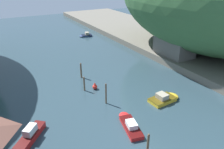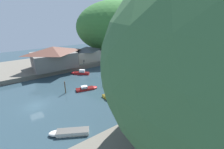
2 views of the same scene
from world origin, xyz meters
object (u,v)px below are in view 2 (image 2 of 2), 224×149
object	(u,v)px
boathouse_shed	(87,54)
channel_buoy_near	(120,79)
boat_cabin_cruiser	(68,132)
person_by_boathouse	(84,61)
right_bank_cottage	(195,90)
boat_far_right_bank	(80,73)
boat_far_upstream	(87,88)
person_on_quay	(87,60)
waterfront_building	(54,57)
boat_navy_launch	(209,70)
boat_yellow_tender	(112,98)

from	to	relation	value
boathouse_shed	channel_buoy_near	distance (m)	20.73
boathouse_shed	boat_cabin_cruiser	distance (m)	38.25
person_by_boathouse	right_bank_cottage	bearing A→B (deg)	-97.07
boathouse_shed	boat_far_right_bank	size ratio (longest dim) A/B	1.84
boat_far_right_bank	boat_far_upstream	size ratio (longest dim) A/B	0.95
boat_far_right_bank	boat_far_upstream	distance (m)	11.79
boathouse_shed	person_by_boathouse	xyz separation A→B (m)	(3.10, -2.75, -1.91)
person_on_quay	person_by_boathouse	bearing A→B (deg)	-166.56
boat_far_right_bank	person_by_boathouse	world-z (taller)	person_by_boathouse
boathouse_shed	person_by_boathouse	world-z (taller)	boathouse_shed
right_bank_cottage	person_on_quay	xyz separation A→B (m)	(-37.49, -4.82, -1.81)
waterfront_building	person_on_quay	xyz separation A→B (m)	(1.89, 11.38, -2.67)
boat_far_right_bank	channel_buoy_near	world-z (taller)	boat_far_right_bank
boat_far_right_bank	boat_cabin_cruiser	size ratio (longest dim) A/B	0.87
boat_far_right_bank	channel_buoy_near	size ratio (longest dim) A/B	4.53
channel_buoy_near	boat_navy_launch	bearing A→B (deg)	69.63
person_by_boathouse	person_on_quay	bearing A→B (deg)	0.54
right_bank_cottage	person_on_quay	world-z (taller)	right_bank_cottage
person_on_quay	person_by_boathouse	xyz separation A→B (m)	(0.53, -1.67, 0.00)
boat_far_upstream	person_on_quay	distance (m)	19.74
boat_yellow_tender	person_by_boathouse	world-z (taller)	person_by_boathouse
right_bank_cottage	boat_navy_launch	distance (m)	28.60
boat_yellow_tender	waterfront_building	bearing A→B (deg)	-83.56
right_bank_cottage	person_by_boathouse	bearing A→B (deg)	-170.04
right_bank_cottage	boat_yellow_tender	xyz separation A→B (m)	(-12.24, -11.35, -3.77)
boat_far_right_bank	boat_far_upstream	xyz separation A→B (m)	(11.37, -3.13, -0.14)
waterfront_building	channel_buoy_near	distance (m)	24.04
waterfront_building	channel_buoy_near	bearing A→B (deg)	33.46
boat_far_upstream	person_by_boathouse	distance (m)	18.55
right_bank_cottage	person_by_boathouse	distance (m)	37.57
waterfront_building	boat_far_upstream	world-z (taller)	waterfront_building
boat_cabin_cruiser	person_by_boathouse	world-z (taller)	person_by_boathouse
boat_far_right_bank	boat_yellow_tender	bearing A→B (deg)	-141.60
boat_navy_launch	boat_far_upstream	distance (m)	42.43
right_bank_cottage	boat_far_right_bank	size ratio (longest dim) A/B	1.55
channel_buoy_near	boat_yellow_tender	bearing A→B (deg)	-47.62
boat_navy_launch	boat_yellow_tender	world-z (taller)	boat_yellow_tender
boat_far_right_bank	channel_buoy_near	distance (m)	13.87
boat_far_upstream	boat_yellow_tender	bearing A→B (deg)	30.44
boat_cabin_cruiser	boat_yellow_tender	distance (m)	12.89
boat_cabin_cruiser	boat_far_upstream	size ratio (longest dim) A/B	1.09
boat_yellow_tender	channel_buoy_near	bearing A→B (deg)	-141.31
person_on_quay	boat_cabin_cruiser	bearing A→B (deg)	-125.73
boathouse_shed	channel_buoy_near	world-z (taller)	boathouse_shed
boathouse_shed	right_bank_cottage	distance (m)	40.24
boathouse_shed	boat_navy_launch	bearing A→B (deg)	44.26
boat_far_upstream	channel_buoy_near	distance (m)	10.60
right_bank_cottage	channel_buoy_near	distance (m)	20.29
boat_far_right_bank	person_by_boathouse	size ratio (longest dim) A/B	3.21
boat_cabin_cruiser	person_by_boathouse	xyz separation A→B (m)	(-29.53, 16.82, 2.01)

